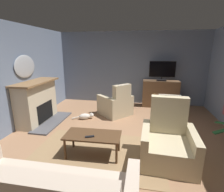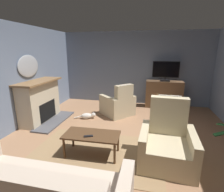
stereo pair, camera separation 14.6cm
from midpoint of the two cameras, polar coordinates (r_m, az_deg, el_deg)
ground_plane at (r=3.78m, az=2.87°, el=-17.60°), size 6.06×7.38×0.04m
wall_back at (r=6.63m, az=8.12°, el=9.07°), size 6.06×0.10×2.69m
rug_central at (r=3.67m, az=-3.76°, el=-18.16°), size 2.60×1.61×0.01m
fireplace at (r=5.32m, az=-22.00°, el=-1.86°), size 0.95×1.54×1.19m
wall_mirror_oval at (r=5.28m, az=-25.33°, el=8.98°), size 0.06×0.83×0.61m
tv_cabinet at (r=6.45m, az=17.43°, el=0.36°), size 1.27×0.46×0.96m
television at (r=6.24m, az=18.10°, el=7.98°), size 0.89×0.20×0.69m
coffee_table at (r=3.42m, az=-5.53°, el=-13.29°), size 1.09×0.55×0.45m
tv_remote at (r=3.31m, az=-6.59°, el=-13.14°), size 0.18×0.11×0.02m
armchair_in_far_corner at (r=5.47m, az=2.86°, el=-2.95°), size 1.20×1.20×1.04m
armchair_near_window at (r=3.41m, az=19.03°, el=-15.07°), size 0.99×0.97×1.19m
cat at (r=5.26m, az=-7.33°, el=-6.54°), size 0.64×0.28×0.19m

